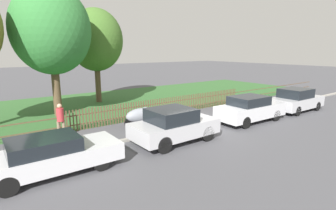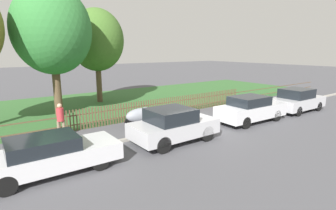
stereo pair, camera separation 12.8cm
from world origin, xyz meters
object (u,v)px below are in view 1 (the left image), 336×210
at_px(parked_car_black_saloon, 174,125).
at_px(tree_behind_motorcycle, 51,30).
at_px(parked_car_red_compact, 296,100).
at_px(pedestrian_near_fence, 61,118).
at_px(tree_mid_park, 96,40).
at_px(parked_car_navy_estate, 250,109).
at_px(parked_car_silver_hatchback, 50,155).
at_px(covered_motorcycle, 141,115).

height_order(parked_car_black_saloon, tree_behind_motorcycle, tree_behind_motorcycle).
relative_size(parked_car_red_compact, pedestrian_near_fence, 2.52).
xyz_separation_m(tree_mid_park, pedestrian_near_fence, (-4.57, -6.99, -3.72)).
bearing_deg(parked_car_navy_estate, tree_behind_motorcycle, 138.51).
relative_size(parked_car_black_saloon, tree_mid_park, 0.55).
bearing_deg(parked_car_black_saloon, tree_behind_motorcycle, 109.54).
relative_size(parked_car_silver_hatchback, pedestrian_near_fence, 2.75).
bearing_deg(parked_car_silver_hatchback, parked_car_black_saloon, 0.62).
relative_size(parked_car_black_saloon, parked_car_red_compact, 0.96).
bearing_deg(parked_car_navy_estate, covered_motorcycle, 153.31).
relative_size(parked_car_navy_estate, parked_car_red_compact, 1.07).
bearing_deg(tree_mid_park, pedestrian_near_fence, -123.22).
distance_m(tree_mid_park, pedestrian_near_fence, 9.14).
bearing_deg(parked_car_black_saloon, parked_car_silver_hatchback, -179.93).
bearing_deg(tree_mid_park, parked_car_navy_estate, -66.28).
height_order(parked_car_silver_hatchback, pedestrian_near_fence, pedestrian_near_fence).
xyz_separation_m(parked_car_navy_estate, tree_behind_motorcycle, (-8.22, 7.70, 4.27)).
bearing_deg(tree_behind_motorcycle, tree_mid_park, 36.66).
height_order(parked_car_silver_hatchback, parked_car_navy_estate, parked_car_navy_estate).
bearing_deg(tree_mid_park, parked_car_silver_hatchback, -118.94).
distance_m(covered_motorcycle, pedestrian_near_fence, 3.92).
xyz_separation_m(parked_car_black_saloon, tree_behind_motorcycle, (-2.84, 7.76, 4.25)).
distance_m(parked_car_black_saloon, parked_car_navy_estate, 5.38).
height_order(parked_car_black_saloon, parked_car_navy_estate, parked_car_black_saloon).
relative_size(covered_motorcycle, tree_behind_motorcycle, 0.24).
bearing_deg(tree_behind_motorcycle, parked_car_navy_estate, -43.13).
bearing_deg(tree_mid_park, tree_behind_motorcycle, -143.34).
distance_m(parked_car_silver_hatchback, pedestrian_near_fence, 3.76).
height_order(parked_car_red_compact, tree_mid_park, tree_mid_park).
relative_size(tree_behind_motorcycle, tree_mid_park, 1.10).
relative_size(parked_car_navy_estate, pedestrian_near_fence, 2.71).
xyz_separation_m(parked_car_silver_hatchback, parked_car_navy_estate, (10.40, 0.11, 0.10)).
distance_m(parked_car_red_compact, covered_motorcycle, 10.31).
height_order(parked_car_navy_estate, covered_motorcycle, parked_car_navy_estate).
bearing_deg(covered_motorcycle, parked_car_silver_hatchback, -147.57).
bearing_deg(parked_car_navy_estate, parked_car_red_compact, -0.16).
height_order(parked_car_silver_hatchback, parked_car_red_compact, parked_car_red_compact).
xyz_separation_m(parked_car_red_compact, tree_mid_park, (-9.16, 10.56, 3.86)).
distance_m(parked_car_black_saloon, tree_behind_motorcycle, 9.29).
relative_size(parked_car_red_compact, covered_motorcycle, 2.20).
distance_m(covered_motorcycle, tree_behind_motorcycle, 7.18).
xyz_separation_m(parked_car_black_saloon, parked_car_navy_estate, (5.38, 0.06, -0.01)).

